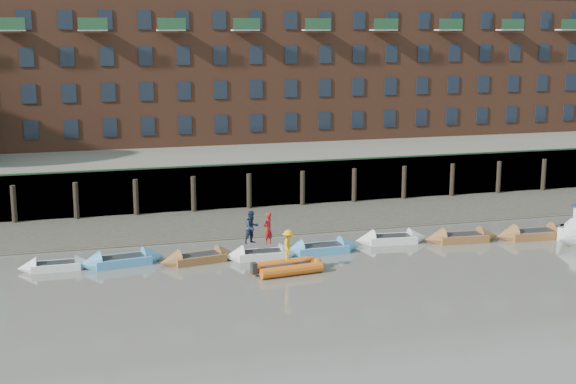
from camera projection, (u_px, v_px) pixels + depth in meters
name	position (u px, v px, depth m)	size (l,w,h in m)	color
ground	(394.00, 306.00, 37.59)	(220.00, 220.00, 0.00)	#615C54
foreshore	(290.00, 219.00, 54.57)	(110.00, 8.00, 0.50)	#3D382F
mud_band	(304.00, 231.00, 51.36)	(110.00, 1.60, 0.10)	#4C4336
river_wall	(274.00, 184.00, 58.38)	(110.00, 1.23, 3.30)	#2D2A26
bank_terrace	(235.00, 156.00, 71.23)	(110.00, 28.00, 3.20)	#5E594D
apartment_terrace	(231.00, 27.00, 69.90)	(80.60, 15.56, 20.98)	brown
rowboat_0	(56.00, 266.00, 43.23)	(4.00, 1.16, 1.16)	silver
rowboat_1	(122.00, 261.00, 44.10)	(4.90, 2.07, 1.38)	#478EC3
rowboat_2	(199.00, 258.00, 44.61)	(4.64, 2.09, 1.30)	brown
rowboat_3	(262.00, 255.00, 45.32)	(4.37, 1.42, 1.25)	silver
rowboat_4	(321.00, 249.00, 46.43)	(4.82, 1.59, 1.38)	#478EC3
rowboat_5	(392.00, 239.00, 48.61)	(4.62, 1.74, 1.31)	silver
rowboat_6	(462.00, 238.00, 48.90)	(4.82, 1.72, 1.37)	brown
rowboat_7	(533.00, 234.00, 49.65)	(5.07, 1.68, 1.45)	brown
rib_tender	(290.00, 267.00, 42.79)	(3.85, 2.18, 0.65)	#CB5511
person_rower_a	(268.00, 228.00, 45.03)	(0.66, 0.44, 1.82)	maroon
person_rower_b	(252.00, 227.00, 45.13)	(0.92, 0.71, 1.89)	#19233F
person_rib_crew	(288.00, 245.00, 42.61)	(1.10, 0.63, 1.70)	orange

